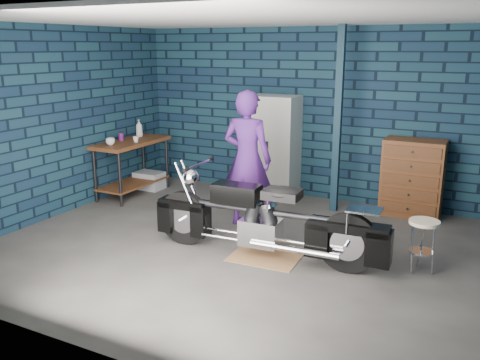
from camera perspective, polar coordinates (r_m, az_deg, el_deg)
The scene contains 15 objects.
ground at distance 6.29m, azimuth 0.38°, elevation -7.67°, with size 6.00×6.00×0.00m, color #524F4D.
room_walls at distance 6.33m, azimuth 2.69°, elevation 10.26°, with size 6.02×5.01×2.71m.
support_post at distance 7.51m, azimuth 10.93°, elevation 6.48°, with size 0.10×0.10×2.70m, color #112735.
workbench at distance 8.57m, azimuth -11.96°, elevation 1.34°, with size 0.60×1.40×0.91m, color brown.
drip_mat at distance 6.04m, azimuth 2.84°, elevation -8.62°, with size 0.80×0.60×0.01m, color olive.
motorcycle at distance 5.85m, azimuth 2.90°, elevation -3.87°, with size 2.41×0.65×1.06m, color black, non-canonical shape.
person at distance 6.84m, azimuth 0.82°, elevation 2.35°, with size 0.68×0.45×1.86m, color #4A1E73.
storage_bin at distance 8.94m, azimuth -10.14°, elevation -0.03°, with size 0.48×0.34×0.30m, color #979B9F.
locker at distance 8.23m, azimuth 3.78°, elevation 3.72°, with size 0.77×0.55×1.65m, color silver.
tool_chest at distance 7.72m, azimuth 18.77°, elevation 0.19°, with size 0.84×0.47×1.12m, color brown.
shop_stool at distance 5.91m, azimuth 19.77°, elevation -7.02°, with size 0.33×0.33×0.59m, color beige, non-canonical shape.
cup_a at distance 8.17m, azimuth -14.36°, elevation 4.21°, with size 0.14×0.14×0.11m, color beige.
cup_b at distance 8.32m, azimuth -11.62°, elevation 4.49°, with size 0.10×0.10×0.09m, color beige.
mug_purple at distance 8.52m, azimuth -13.21°, elevation 4.75°, with size 0.09×0.09×0.12m, color #55175D.
bottle at distance 8.81m, azimuth -11.26°, elevation 5.73°, with size 0.11×0.11×0.29m, color #979B9F.
Camera 1 is at (2.59, -5.20, 2.41)m, focal length 38.00 mm.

